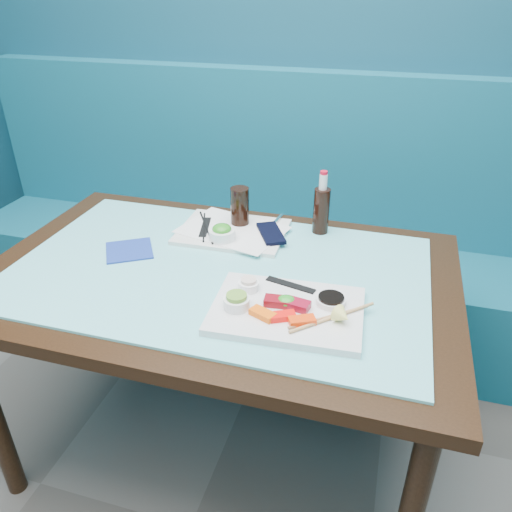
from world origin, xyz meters
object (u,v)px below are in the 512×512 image
(cola_glass, at_px, (240,206))
(booth_bench, at_px, (281,251))
(dining_table, at_px, (219,295))
(seaweed_bowl, at_px, (222,235))
(blue_napkin, at_px, (129,250))
(sashimi_plate, at_px, (287,311))
(cola_bottle_body, at_px, (321,211))
(serving_tray, at_px, (232,232))

(cola_glass, bearing_deg, booth_bench, 87.51)
(dining_table, distance_m, seaweed_bowl, 0.21)
(cola_glass, xyz_separation_m, blue_napkin, (-0.29, -0.27, -0.08))
(booth_bench, bearing_deg, sashimi_plate, -76.04)
(sashimi_plate, bearing_deg, cola_bottle_body, 86.32)
(sashimi_plate, bearing_deg, seaweed_bowl, 128.48)
(booth_bench, distance_m, blue_napkin, 0.95)
(cola_bottle_body, relative_size, blue_napkin, 1.09)
(sashimi_plate, bearing_deg, cola_glass, 117.38)
(blue_napkin, bearing_deg, dining_table, -4.85)
(sashimi_plate, bearing_deg, booth_bench, 100.34)
(dining_table, distance_m, blue_napkin, 0.32)
(booth_bench, xyz_separation_m, seaweed_bowl, (-0.04, -0.68, 0.41))
(dining_table, height_order, sashimi_plate, sashimi_plate)
(booth_bench, distance_m, seaweed_bowl, 0.80)
(cola_bottle_body, bearing_deg, serving_tray, -161.28)
(cola_bottle_body, height_order, blue_napkin, cola_bottle_body)
(booth_bench, bearing_deg, cola_glass, -92.49)
(dining_table, xyz_separation_m, sashimi_plate, (0.25, -0.16, 0.10))
(booth_bench, distance_m, serving_tray, 0.72)
(cola_glass, bearing_deg, dining_table, -85.34)
(seaweed_bowl, bearing_deg, dining_table, -74.84)
(sashimi_plate, height_order, cola_bottle_body, cola_bottle_body)
(cola_glass, distance_m, blue_napkin, 0.40)
(cola_glass, relative_size, cola_bottle_body, 0.84)
(serving_tray, bearing_deg, booth_bench, 85.38)
(cola_glass, height_order, blue_napkin, cola_glass)
(serving_tray, xyz_separation_m, blue_napkin, (-0.28, -0.21, -0.00))
(serving_tray, distance_m, cola_bottle_body, 0.31)
(serving_tray, height_order, seaweed_bowl, seaweed_bowl)
(dining_table, bearing_deg, booth_bench, 90.00)
(booth_bench, relative_size, sashimi_plate, 7.76)
(serving_tray, relative_size, blue_napkin, 2.51)
(serving_tray, bearing_deg, cola_glass, 78.29)
(booth_bench, xyz_separation_m, serving_tray, (-0.03, -0.60, 0.39))
(seaweed_bowl, relative_size, cola_bottle_body, 0.56)
(dining_table, height_order, seaweed_bowl, seaweed_bowl)
(sashimi_plate, bearing_deg, dining_table, 143.27)
(serving_tray, relative_size, cola_glass, 2.72)
(cola_glass, relative_size, blue_napkin, 0.92)
(cola_glass, bearing_deg, seaweed_bowl, -98.75)
(seaweed_bowl, bearing_deg, booth_bench, 86.30)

